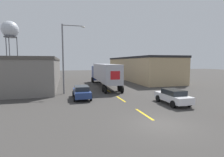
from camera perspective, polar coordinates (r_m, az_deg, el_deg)
ground_plane at (r=12.79m, az=15.49°, el=-14.37°), size 160.00×160.00×0.00m
road_centerline at (r=20.39m, az=2.91°, el=-6.70°), size 0.20×15.40×0.01m
warehouse_left at (r=36.97m, az=-23.62°, el=2.21°), size 8.49×29.04×4.98m
warehouse_right at (r=43.17m, az=8.97°, el=3.30°), size 8.28×25.97×5.43m
semi_truck at (r=30.62m, az=-2.70°, el=1.85°), size 3.02×16.02×3.92m
parked_car_left_far at (r=20.73m, az=-9.89°, el=-4.33°), size 1.99×4.37×1.51m
parked_car_right_near at (r=18.90m, az=19.27°, el=-5.50°), size 1.99×4.37×1.51m
water_tower at (r=72.00m, az=-30.34°, el=13.52°), size 5.65×5.65×18.36m
street_lamp at (r=24.10m, az=-14.92°, el=7.73°), size 3.09×0.32×9.21m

